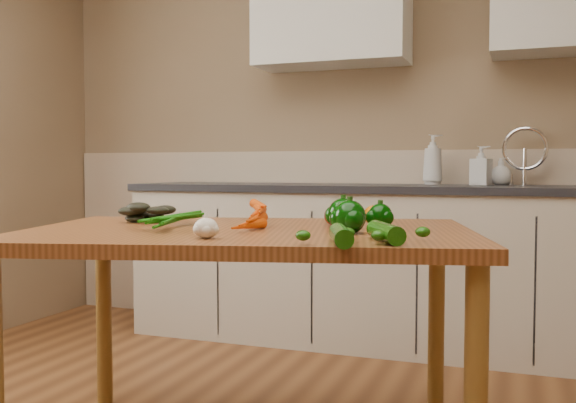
{
  "coord_description": "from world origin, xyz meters",
  "views": [
    {
      "loc": [
        0.97,
        -1.36,
        0.99
      ],
      "look_at": [
        0.16,
        0.85,
        0.87
      ],
      "focal_mm": 40.0,
      "sensor_mm": 36.0,
      "label": 1
    }
  ],
  "objects_px": {
    "carrot_bunch": "(230,217)",
    "pepper_c": "(350,217)",
    "soap_bottle_a": "(433,160)",
    "garlic_bulb": "(206,228)",
    "tomato_b": "(339,217)",
    "tomato_c": "(375,215)",
    "table": "(249,255)",
    "pepper_a": "(343,214)",
    "pepper_b": "(380,216)",
    "leafy_greens": "(155,208)",
    "zucchini_b": "(341,235)",
    "soap_bottle_b": "(481,166)",
    "tomato_a": "(335,216)",
    "zucchini_a": "(385,232)",
    "soap_bottle_c": "(501,172)"
  },
  "relations": [
    {
      "from": "carrot_bunch",
      "to": "pepper_c",
      "type": "xyz_separation_m",
      "value": [
        0.43,
        -0.05,
        0.01
      ]
    },
    {
      "from": "soap_bottle_a",
      "to": "garlic_bulb",
      "type": "relative_size",
      "value": 4.0
    },
    {
      "from": "soap_bottle_a",
      "to": "tomato_b",
      "type": "distance_m",
      "value": 1.51
    },
    {
      "from": "pepper_c",
      "to": "tomato_c",
      "type": "relative_size",
      "value": 1.29
    },
    {
      "from": "table",
      "to": "pepper_a",
      "type": "relative_size",
      "value": 16.44
    },
    {
      "from": "pepper_b",
      "to": "pepper_c",
      "type": "distance_m",
      "value": 0.21
    },
    {
      "from": "pepper_a",
      "to": "pepper_c",
      "type": "height_order",
      "value": "same"
    },
    {
      "from": "leafy_greens",
      "to": "zucchini_b",
      "type": "relative_size",
      "value": 1.05
    },
    {
      "from": "pepper_b",
      "to": "pepper_a",
      "type": "bearing_deg",
      "value": -146.81
    },
    {
      "from": "soap_bottle_a",
      "to": "garlic_bulb",
      "type": "xyz_separation_m",
      "value": [
        -0.37,
        -2.06,
        -0.22
      ]
    },
    {
      "from": "leafy_greens",
      "to": "pepper_c",
      "type": "distance_m",
      "value": 0.82
    },
    {
      "from": "soap_bottle_b",
      "to": "leafy_greens",
      "type": "height_order",
      "value": "soap_bottle_b"
    },
    {
      "from": "pepper_a",
      "to": "tomato_c",
      "type": "xyz_separation_m",
      "value": [
        0.07,
        0.17,
        -0.01
      ]
    },
    {
      "from": "table",
      "to": "tomato_b",
      "type": "bearing_deg",
      "value": 31.49
    },
    {
      "from": "soap_bottle_a",
      "to": "garlic_bulb",
      "type": "height_order",
      "value": "soap_bottle_a"
    },
    {
      "from": "tomato_b",
      "to": "soap_bottle_b",
      "type": "bearing_deg",
      "value": 74.61
    },
    {
      "from": "soap_bottle_b",
      "to": "tomato_a",
      "type": "bearing_deg",
      "value": -178.28
    },
    {
      "from": "zucchini_a",
      "to": "zucchini_b",
      "type": "relative_size",
      "value": 1.07
    },
    {
      "from": "zucchini_a",
      "to": "soap_bottle_b",
      "type": "bearing_deg",
      "value": 85.9
    },
    {
      "from": "zucchini_a",
      "to": "soap_bottle_c",
      "type": "bearing_deg",
      "value": 83.07
    },
    {
      "from": "table",
      "to": "soap_bottle_c",
      "type": "distance_m",
      "value": 1.93
    },
    {
      "from": "garlic_bulb",
      "to": "pepper_c",
      "type": "height_order",
      "value": "pepper_c"
    },
    {
      "from": "tomato_c",
      "to": "pepper_b",
      "type": "bearing_deg",
      "value": -67.26
    },
    {
      "from": "zucchini_b",
      "to": "soap_bottle_a",
      "type": "bearing_deg",
      "value": 90.87
    },
    {
      "from": "tomato_a",
      "to": "pepper_b",
      "type": "bearing_deg",
      "value": -11.31
    },
    {
      "from": "carrot_bunch",
      "to": "tomato_a",
      "type": "distance_m",
      "value": 0.37
    },
    {
      "from": "soap_bottle_a",
      "to": "tomato_a",
      "type": "bearing_deg",
      "value": 151.71
    },
    {
      "from": "carrot_bunch",
      "to": "tomato_a",
      "type": "bearing_deg",
      "value": 17.12
    },
    {
      "from": "garlic_bulb",
      "to": "tomato_a",
      "type": "relative_size",
      "value": 0.94
    },
    {
      "from": "leafy_greens",
      "to": "tomato_c",
      "type": "distance_m",
      "value": 0.82
    },
    {
      "from": "tomato_a",
      "to": "soap_bottle_b",
      "type": "bearing_deg",
      "value": 74.84
    },
    {
      "from": "pepper_b",
      "to": "zucchini_b",
      "type": "height_order",
      "value": "pepper_b"
    },
    {
      "from": "soap_bottle_a",
      "to": "pepper_c",
      "type": "height_order",
      "value": "soap_bottle_a"
    },
    {
      "from": "pepper_a",
      "to": "pepper_c",
      "type": "distance_m",
      "value": 0.15
    },
    {
      "from": "zucchini_a",
      "to": "leafy_greens",
      "type": "bearing_deg",
      "value": 159.62
    },
    {
      "from": "soap_bottle_b",
      "to": "pepper_a",
      "type": "height_order",
      "value": "soap_bottle_b"
    },
    {
      "from": "soap_bottle_b",
      "to": "pepper_a",
      "type": "bearing_deg",
      "value": -175.31
    },
    {
      "from": "table",
      "to": "zucchini_a",
      "type": "distance_m",
      "value": 0.57
    },
    {
      "from": "pepper_c",
      "to": "tomato_c",
      "type": "bearing_deg",
      "value": 87.82
    },
    {
      "from": "table",
      "to": "zucchini_b",
      "type": "xyz_separation_m",
      "value": [
        0.41,
        -0.33,
        0.11
      ]
    },
    {
      "from": "soap_bottle_a",
      "to": "zucchini_b",
      "type": "bearing_deg",
      "value": 157.8
    },
    {
      "from": "pepper_c",
      "to": "pepper_a",
      "type": "bearing_deg",
      "value": 113.19
    },
    {
      "from": "soap_bottle_c",
      "to": "pepper_b",
      "type": "bearing_deg",
      "value": -155.89
    },
    {
      "from": "soap_bottle_c",
      "to": "leafy_greens",
      "type": "height_order",
      "value": "soap_bottle_c"
    },
    {
      "from": "leafy_greens",
      "to": "pepper_c",
      "type": "bearing_deg",
      "value": -11.47
    },
    {
      "from": "soap_bottle_b",
      "to": "table",
      "type": "bearing_deg",
      "value": 176.14
    },
    {
      "from": "leafy_greens",
      "to": "tomato_a",
      "type": "xyz_separation_m",
      "value": [
        0.68,
        0.08,
        -0.02
      ]
    },
    {
      "from": "soap_bottle_c",
      "to": "garlic_bulb",
      "type": "bearing_deg",
      "value": -163.49
    },
    {
      "from": "soap_bottle_b",
      "to": "soap_bottle_c",
      "type": "relative_size",
      "value": 1.46
    },
    {
      "from": "pepper_a",
      "to": "pepper_b",
      "type": "bearing_deg",
      "value": 33.19
    }
  ]
}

